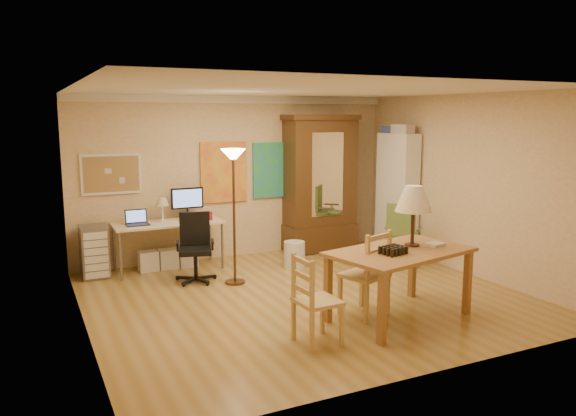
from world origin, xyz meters
name	(u,v)px	position (x,y,z in m)	size (l,w,h in m)	color
floor	(305,297)	(0.00, 0.00, 0.00)	(5.50, 5.50, 0.00)	olive
crown_molding	(237,99)	(0.00, 2.46, 2.64)	(5.50, 0.08, 0.12)	white
corkboard	(111,174)	(-2.05, 2.47, 1.50)	(0.90, 0.04, 0.62)	#9C7249
art_panel_left	(224,172)	(-0.25, 2.47, 1.45)	(0.80, 0.04, 1.00)	yellow
art_panel_right	(273,170)	(0.65, 2.47, 1.45)	(0.75, 0.04, 0.95)	teal
dining_table	(405,235)	(0.74, -1.13, 0.99)	(1.83, 1.33, 1.56)	#925930
ladder_chair_back	(367,276)	(0.34, -0.93, 0.49)	(0.61, 0.59, 1.04)	tan
ladder_chair_left	(315,302)	(-0.61, -1.41, 0.45)	(0.44, 0.46, 0.96)	tan
torchiere_lamp	(233,176)	(-0.62, 0.98, 1.54)	(0.35, 0.35, 1.93)	#462D1C
computer_desk	(170,240)	(-1.27, 2.16, 0.46)	(1.65, 0.72, 1.25)	beige
office_chair_black	(196,263)	(-1.10, 1.33, 0.26)	(0.61, 0.61, 0.99)	black
office_chair_green	(402,249)	(2.14, 0.74, 0.27)	(0.65, 0.65, 1.02)	slate
drawer_cart	(94,252)	(-2.39, 2.17, 0.39)	(0.39, 0.47, 0.78)	slate
armoire	(320,192)	(1.44, 2.24, 1.04)	(1.30, 0.62, 2.39)	#3E2511
bookshelf	(397,194)	(2.55, 1.48, 1.03)	(0.31, 0.83, 2.08)	white
wastebin	(294,255)	(0.52, 1.37, 0.21)	(0.33, 0.33, 0.42)	silver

